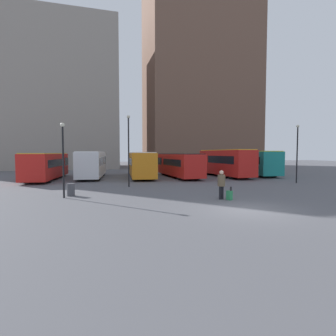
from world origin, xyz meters
TOP-DOWN VIEW (x-y plane):
  - ground_plane at (0.00, 0.00)m, footprint 160.00×160.00m
  - building_block_left at (-18.05, 45.09)m, footprint 29.20×17.80m
  - building_block_right at (15.62, 45.09)m, footprint 24.34×14.77m
  - bus_0 at (-12.82, 19.62)m, footprint 3.46×10.71m
  - bus_1 at (-8.03, 20.43)m, footprint 3.46×9.80m
  - bus_2 at (-2.25, 20.20)m, footprint 3.66×11.89m
  - bus_3 at (2.13, 18.56)m, footprint 2.88×10.36m
  - bus_4 at (7.98, 17.93)m, footprint 2.80×10.07m
  - bus_5 at (12.84, 18.84)m, footprint 4.05×10.16m
  - traveler at (0.10, 3.24)m, footprint 0.60×0.60m
  - suitcase at (0.48, 2.89)m, footprint 0.34×0.39m
  - lamp_post_0 at (11.33, 9.52)m, footprint 0.28×0.28m
  - lamp_post_1 at (-9.58, 6.39)m, footprint 0.28×0.28m
  - lamp_post_2 at (-4.81, 11.07)m, footprint 0.28×0.28m
  - trash_bin at (-9.23, 7.15)m, footprint 0.52×0.52m

SIDE VIEW (x-z plane):
  - ground_plane at x=0.00m, z-range 0.00..0.00m
  - suitcase at x=0.48m, z-range -0.12..0.72m
  - trash_bin at x=-9.23m, z-range 0.00..0.85m
  - traveler at x=0.10m, z-range 0.17..2.01m
  - bus_3 at x=2.13m, z-range 0.13..3.00m
  - bus_0 at x=-12.82m, z-range 0.13..3.05m
  - bus_2 at x=-2.25m, z-range 0.14..3.16m
  - bus_1 at x=-8.03m, z-range 0.13..3.23m
  - bus_5 at x=12.84m, z-range 0.13..3.33m
  - bus_4 at x=7.98m, z-range 0.14..3.49m
  - lamp_post_1 at x=-9.58m, z-range 0.48..5.36m
  - lamp_post_0 at x=11.33m, z-range 0.50..6.17m
  - lamp_post_2 at x=-4.81m, z-range 0.51..6.71m
  - building_block_left at x=-18.05m, z-range 0.00..27.68m
  - building_block_right at x=15.62m, z-range 0.00..39.96m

